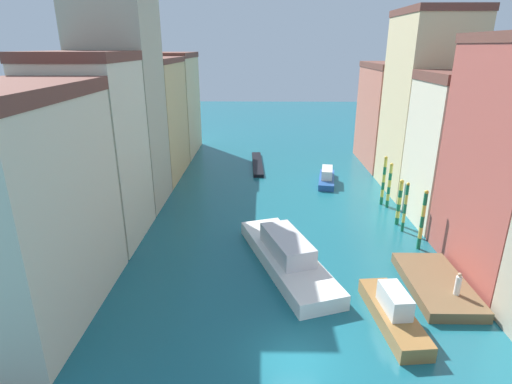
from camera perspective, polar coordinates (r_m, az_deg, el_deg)
The scene contains 20 objects.
ground_plane at distance 43.65m, azimuth 3.26°, elevation -0.23°, with size 154.00×154.00×0.00m, color #196070.
building_left_0 at distance 25.56m, azimuth -29.91°, elevation -1.96°, with size 6.68×11.79×13.17m.
building_left_1 at distance 33.91m, azimuth -21.87°, elevation 5.39°, with size 6.68×7.99×14.59m.
building_left_2 at distance 40.53m, azimuth -18.33°, elevation 12.37°, with size 6.68×7.28×20.72m.
building_left_3 at distance 49.85m, azimuth -14.50°, elevation 9.88°, with size 6.68×11.31×13.73m.
building_left_4 at distance 60.91m, azimuth -11.73°, elevation 11.98°, with size 6.68×11.11×14.12m.
building_right_2 at distance 39.05m, azimuth 26.36°, elevation 5.27°, with size 6.68×7.49×12.97m.
building_right_3 at distance 46.11m, azimuth 22.62°, elevation 11.20°, with size 6.68×9.06×18.40m.
building_right_4 at distance 56.48m, azimuth 18.43°, elevation 10.23°, with size 6.68×11.61×12.99m.
waterfront_dock at distance 29.48m, azimuth 23.92°, elevation -11.72°, with size 3.61×7.21×0.69m.
person_on_dock at distance 27.92m, azimuth 26.47°, elevation -11.53°, with size 0.36×0.36×1.48m.
mooring_pole_0 at distance 33.49m, azimuth 22.29°, elevation -3.59°, with size 0.32×0.32×4.85m.
mooring_pole_1 at distance 36.24m, azimuth 20.18°, elevation -1.96°, with size 0.27×0.27×4.40m.
mooring_pole_2 at distance 37.54m, azimuth 19.45°, elevation -1.29°, with size 0.37×0.37×4.18m.
mooring_pole_3 at distance 41.24m, azimuth 18.18°, elevation 0.94°, with size 0.33×0.33×4.49m.
mooring_pole_4 at distance 41.79m, azimuth 17.46°, elevation 1.60°, with size 0.33×0.33×4.95m.
vaporetto_white at distance 29.46m, azimuth 4.30°, elevation -8.82°, with size 7.00×12.61×2.35m.
gondola_black at distance 54.01m, azimuth 0.19°, elevation 3.97°, with size 1.71×10.96×0.41m.
motorboat_0 at distance 47.63m, azimuth 9.89°, elevation 2.04°, with size 2.72×6.54×1.74m.
motorboat_1 at distance 25.25m, azimuth 18.67°, elevation -15.65°, with size 2.48×6.70×2.11m.
Camera 1 is at (-1.82, -16.49, 14.91)m, focal length 28.53 mm.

